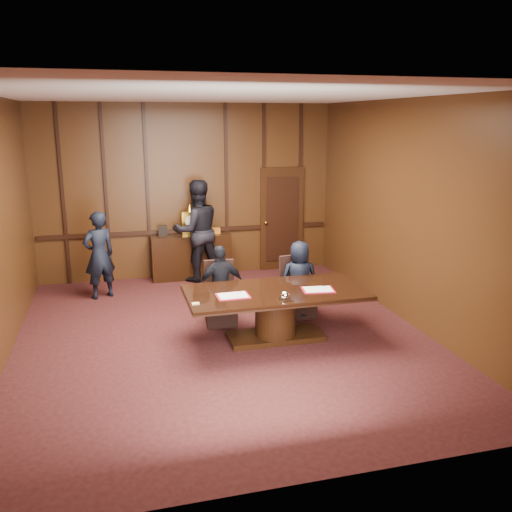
{
  "coord_description": "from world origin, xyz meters",
  "views": [
    {
      "loc": [
        -1.48,
        -7.46,
        3.18
      ],
      "look_at": [
        0.68,
        0.66,
        1.05
      ],
      "focal_mm": 38.0,
      "sensor_mm": 36.0,
      "label": 1
    }
  ],
  "objects_px": {
    "witness_left": "(99,255)",
    "witness_right": "(197,231)",
    "signatory_left": "(221,286)",
    "conference_table": "(275,306)",
    "sideboard": "(191,255)",
    "signatory_right": "(299,280)"
  },
  "relations": [
    {
      "from": "witness_left",
      "to": "witness_right",
      "type": "xyz_separation_m",
      "value": [
        1.89,
        0.67,
        0.22
      ]
    },
    {
      "from": "signatory_left",
      "to": "witness_left",
      "type": "height_order",
      "value": "witness_left"
    },
    {
      "from": "witness_right",
      "to": "conference_table",
      "type": "bearing_deg",
      "value": 90.44
    },
    {
      "from": "sideboard",
      "to": "witness_left",
      "type": "relative_size",
      "value": 1.0
    },
    {
      "from": "sideboard",
      "to": "witness_left",
      "type": "xyz_separation_m",
      "value": [
        -1.78,
        -0.85,
        0.31
      ]
    },
    {
      "from": "sideboard",
      "to": "witness_right",
      "type": "height_order",
      "value": "witness_right"
    },
    {
      "from": "signatory_left",
      "to": "witness_left",
      "type": "xyz_separation_m",
      "value": [
        -1.86,
        1.88,
        0.16
      ]
    },
    {
      "from": "signatory_left",
      "to": "conference_table",
      "type": "bearing_deg",
      "value": 125.37
    },
    {
      "from": "witness_left",
      "to": "witness_right",
      "type": "relative_size",
      "value": 0.79
    },
    {
      "from": "sideboard",
      "to": "signatory_left",
      "type": "distance_m",
      "value": 2.74
    },
    {
      "from": "sideboard",
      "to": "signatory_right",
      "type": "bearing_deg",
      "value": -63.17
    },
    {
      "from": "signatory_right",
      "to": "witness_left",
      "type": "bearing_deg",
      "value": -24.52
    },
    {
      "from": "witness_left",
      "to": "signatory_right",
      "type": "bearing_deg",
      "value": 124.29
    },
    {
      "from": "conference_table",
      "to": "witness_right",
      "type": "relative_size",
      "value": 1.29
    },
    {
      "from": "sideboard",
      "to": "conference_table",
      "type": "height_order",
      "value": "sideboard"
    },
    {
      "from": "signatory_left",
      "to": "sideboard",
      "type": "bearing_deg",
      "value": -92.02
    },
    {
      "from": "signatory_left",
      "to": "witness_right",
      "type": "relative_size",
      "value": 0.63
    },
    {
      "from": "sideboard",
      "to": "signatory_left",
      "type": "bearing_deg",
      "value": -88.3
    },
    {
      "from": "signatory_right",
      "to": "witness_left",
      "type": "xyz_separation_m",
      "value": [
        -3.16,
        1.88,
        0.16
      ]
    },
    {
      "from": "sideboard",
      "to": "witness_right",
      "type": "distance_m",
      "value": 0.57
    },
    {
      "from": "signatory_left",
      "to": "signatory_right",
      "type": "xyz_separation_m",
      "value": [
        1.3,
        0.0,
        -0.0
      ]
    },
    {
      "from": "signatory_right",
      "to": "witness_right",
      "type": "height_order",
      "value": "witness_right"
    }
  ]
}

